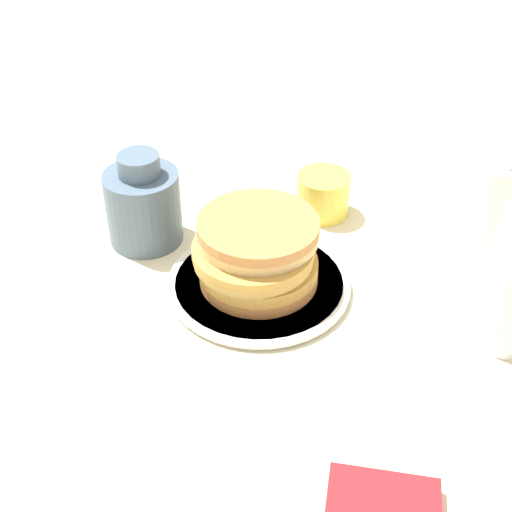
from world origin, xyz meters
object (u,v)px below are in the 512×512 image
cream_jug (143,204)px  water_bottle_mid (495,221)px  juice_glass (323,194)px  plate (256,284)px  pancake_stack (256,252)px

cream_jug → water_bottle_mid: water_bottle_mid is taller
cream_jug → water_bottle_mid: (0.22, 0.42, 0.03)m
juice_glass → cream_jug: bearing=-93.7°
plate → pancake_stack: bearing=157.9°
cream_jug → juice_glass: bearing=86.3°
plate → pancake_stack: 0.05m
pancake_stack → juice_glass: 0.21m
plate → cream_jug: cream_jug is taller
plate → water_bottle_mid: bearing=77.4°
pancake_stack → cream_jug: size_ratio=1.23×
cream_jug → pancake_stack: bearing=36.9°
pancake_stack → plate: bearing=-22.1°
pancake_stack → juice_glass: size_ratio=2.09×
plate → water_bottle_mid: size_ratio=1.28×
plate → juice_glass: bearing=132.6°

